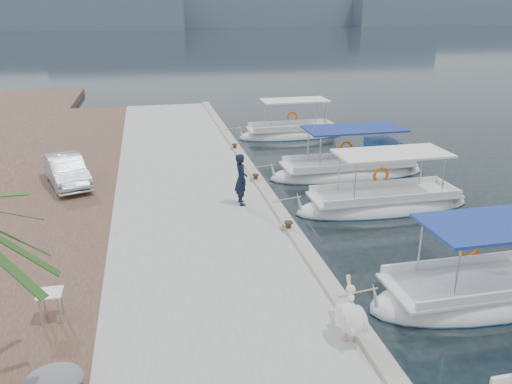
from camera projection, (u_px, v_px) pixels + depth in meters
ground at (313, 265)px, 15.02m from camera, size 400.00×400.00×0.00m
concrete_quay at (196, 205)px, 18.91m from camera, size 6.00×40.00×0.50m
quay_curb at (267, 192)px, 19.36m from camera, size 0.44×40.00×0.12m
cobblestone_strip at (57, 216)px, 17.91m from camera, size 4.00×40.00×0.50m
distant_hills at (226, 7)px, 202.90m from camera, size 330.00×60.00×18.00m
fishing_caique_b at (479, 296)px, 13.19m from camera, size 6.22×2.27×2.83m
fishing_caique_c at (383, 205)px, 19.28m from camera, size 7.06×2.13×2.83m
fishing_caique_d at (350, 171)px, 23.06m from camera, size 7.43×2.30×2.83m
fishing_caique_e at (291, 135)px, 29.92m from camera, size 6.44×2.01×2.83m
mooring_bollards at (288, 226)px, 16.08m from camera, size 0.28×20.28×0.33m
pelican at (351, 317)px, 10.66m from camera, size 0.72×1.47×1.14m
fisherman at (241, 179)px, 18.06m from camera, size 0.51×0.73×1.91m
parked_car at (66, 171)px, 20.15m from camera, size 2.39×3.92×1.22m
tarp_bundle at (54, 380)px, 9.40m from camera, size 1.10×0.90×0.40m
folding_table at (51, 300)px, 11.38m from camera, size 0.55×0.55×0.73m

